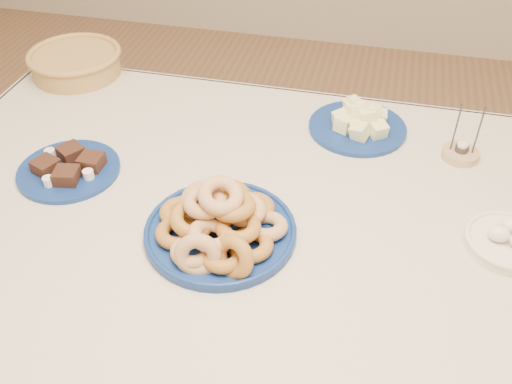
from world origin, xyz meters
TOP-DOWN VIEW (x-y plane):
  - dining_table at (0.00, 0.00)m, footprint 1.71×1.11m
  - donut_platter at (-0.07, -0.10)m, footprint 0.33×0.33m
  - melon_plate at (0.18, 0.38)m, footprint 0.27×0.27m
  - brownie_plate at (-0.48, 0.03)m, footprint 0.29×0.29m
  - wicker_basket at (-0.70, 0.49)m, footprint 0.34×0.34m
  - candle_holder at (0.44, 0.32)m, footprint 0.09×0.09m
  - egg_bowl at (0.52, 0.01)m, footprint 0.19×0.19m

SIDE VIEW (x-z plane):
  - dining_table at x=0.00m, z-range 0.27..1.02m
  - brownie_plate at x=-0.48m, z-range 0.74..0.79m
  - candle_holder at x=0.44m, z-range 0.69..0.84m
  - egg_bowl at x=0.52m, z-range 0.74..0.80m
  - melon_plate at x=0.18m, z-range 0.73..0.82m
  - donut_platter at x=-0.07m, z-range 0.71..0.86m
  - wicker_basket at x=-0.70m, z-range 0.75..0.83m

